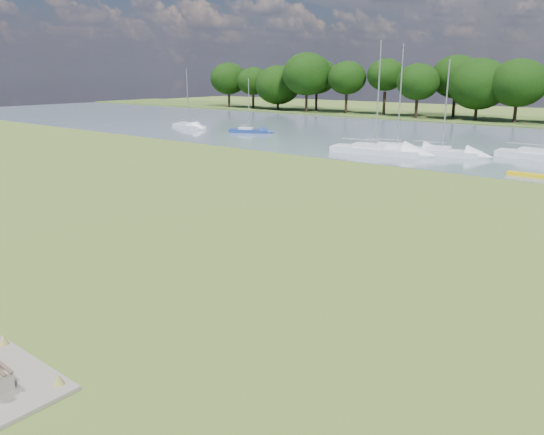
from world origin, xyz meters
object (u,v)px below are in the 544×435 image
Objects in this scene: sailboat_4 at (188,125)px; sailboat_5 at (249,130)px; sailboat_7 at (375,148)px; sailboat_8 at (542,153)px; sailboat_0 at (441,150)px; kayak at (527,175)px; sailboat_2 at (396,147)px.

sailboat_4 is 1.19× the size of sailboat_5.
sailboat_7 is 1.15× the size of sailboat_8.
sailboat_0 is at bearing 9.93° from sailboat_4.
sailboat_7 reaches higher than kayak.
sailboat_0 is at bearing 146.06° from kayak.
sailboat_0 is 6.17m from sailboat_7.
sailboat_2 reaches higher than sailboat_4.
sailboat_2 is 1.12× the size of sailboat_8.
sailboat_7 is at bearing -40.02° from sailboat_5.
sailboat_2 reaches higher than sailboat_8.
sailboat_7 reaches higher than sailboat_5.
kayak is 0.27× the size of sailboat_7.
sailboat_5 is 0.75× the size of sailboat_8.
sailboat_0 is 4.25m from sailboat_2.
kayak is at bearing -84.30° from sailboat_8.
sailboat_5 is (-22.49, 3.91, -0.10)m from sailboat_2.
sailboat_5 reaches higher than kayak.
sailboat_8 is (13.35, 6.46, -0.01)m from sailboat_7.
sailboat_5 is at bearing 166.18° from kayak.
sailboat_0 reaches higher than sailboat_5.
sailboat_0 reaches higher than kayak.
sailboat_7 is (-1.27, -2.00, 0.01)m from sailboat_2.
sailboat_2 is (-4.14, -0.96, 0.02)m from sailboat_0.
sailboat_2 reaches higher than sailboat_5.
kayak is at bearing -40.98° from sailboat_0.
sailboat_0 is 1.29× the size of sailboat_5.
sailboat_4 is (-37.14, 2.22, -0.05)m from sailboat_0.
sailboat_2 is 33.15m from sailboat_4.
sailboat_0 is 1.09× the size of sailboat_4.
kayak is 0.34× the size of sailboat_4.
kayak is 14.27m from sailboat_2.
sailboat_2 is at bearing 49.09° from sailboat_7.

